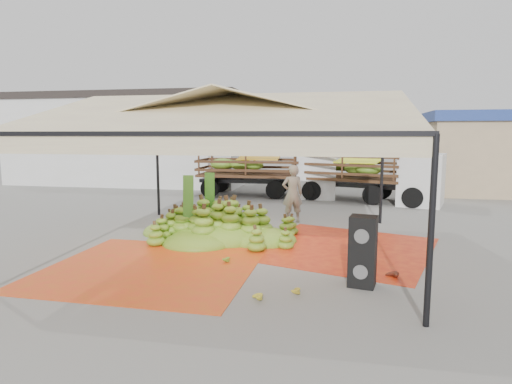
% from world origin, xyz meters
% --- Properties ---
extents(ground, '(90.00, 90.00, 0.00)m').
position_xyz_m(ground, '(0.00, 0.00, 0.00)').
color(ground, slate).
rests_on(ground, ground).
extents(canopy_tent, '(8.10, 8.10, 4.00)m').
position_xyz_m(canopy_tent, '(0.00, 0.00, 3.30)').
color(canopy_tent, black).
rests_on(canopy_tent, ground).
extents(building_white, '(14.30, 6.30, 5.40)m').
position_xyz_m(building_white, '(-10.00, 14.00, 2.71)').
color(building_white, silver).
rests_on(building_white, ground).
extents(building_tan, '(6.30, 5.30, 4.10)m').
position_xyz_m(building_tan, '(10.00, 13.00, 2.07)').
color(building_tan, tan).
rests_on(building_tan, ground).
extents(tarp_left, '(4.67, 4.46, 0.01)m').
position_xyz_m(tarp_left, '(-1.52, -2.05, 0.01)').
color(tarp_left, red).
rests_on(tarp_left, ground).
extents(tarp_right, '(5.46, 5.60, 0.01)m').
position_xyz_m(tarp_right, '(2.73, 0.50, 0.01)').
color(tarp_right, '#DD4A14').
rests_on(tarp_right, ground).
extents(banana_heap, '(5.00, 4.12, 1.06)m').
position_xyz_m(banana_heap, '(-0.80, 1.05, 0.53)').
color(banana_heap, '#407618').
rests_on(banana_heap, ground).
extents(hand_yellow_a, '(0.42, 0.35, 0.18)m').
position_xyz_m(hand_yellow_a, '(1.78, -3.02, 0.09)').
color(hand_yellow_a, gold).
rests_on(hand_yellow_a, ground).
extents(hand_yellow_b, '(0.52, 0.48, 0.19)m').
position_xyz_m(hand_yellow_b, '(1.14, -3.51, 0.09)').
color(hand_yellow_b, gold).
rests_on(hand_yellow_b, ground).
extents(hand_red_a, '(0.57, 0.51, 0.22)m').
position_xyz_m(hand_red_a, '(3.23, -0.98, 0.11)').
color(hand_red_a, '#5E2915').
rests_on(hand_red_a, ground).
extents(hand_red_b, '(0.57, 0.54, 0.20)m').
position_xyz_m(hand_red_b, '(3.70, -1.78, 0.10)').
color(hand_red_b, '#501712').
rests_on(hand_red_b, ground).
extents(hand_green, '(0.41, 0.34, 0.18)m').
position_xyz_m(hand_green, '(-0.04, -1.32, 0.09)').
color(hand_green, '#377819').
rests_on(hand_green, ground).
extents(hanging_bunches, '(1.74, 0.24, 0.20)m').
position_xyz_m(hanging_bunches, '(1.89, 1.24, 2.62)').
color(hanging_bunches, '#5D831B').
rests_on(hanging_bunches, ground).
extents(speaker_stack, '(0.59, 0.53, 1.41)m').
position_xyz_m(speaker_stack, '(3.09, -2.35, 0.71)').
color(speaker_stack, black).
rests_on(speaker_stack, ground).
extents(banana_leaves, '(0.96, 1.36, 3.70)m').
position_xyz_m(banana_leaves, '(-1.28, 1.05, 0.00)').
color(banana_leaves, '#2B761F').
rests_on(banana_leaves, ground).
extents(vendor, '(0.84, 0.70, 1.97)m').
position_xyz_m(vendor, '(1.05, 3.58, 0.99)').
color(vendor, gray).
rests_on(vendor, ground).
extents(truck_left, '(6.62, 2.42, 2.25)m').
position_xyz_m(truck_left, '(-0.59, 9.68, 1.39)').
color(truck_left, '#4C2F19').
rests_on(truck_left, ground).
extents(truck_right, '(6.72, 3.93, 2.19)m').
position_xyz_m(truck_right, '(4.05, 8.88, 1.35)').
color(truck_right, '#453017').
rests_on(truck_right, ground).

